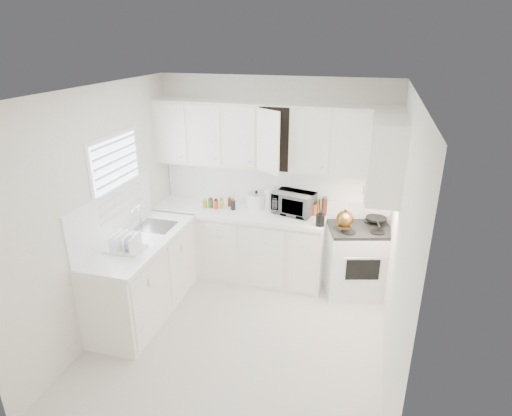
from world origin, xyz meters
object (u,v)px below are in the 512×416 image
(utensil_crock, at_px, (321,212))
(dish_rack, at_px, (125,241))
(stove, at_px, (358,251))
(microwave, at_px, (294,201))
(tea_kettle, at_px, (345,218))
(rice_cooker, at_px, (256,199))

(utensil_crock, distance_m, dish_rack, 2.21)
(utensil_crock, xyz_separation_m, dish_rack, (-1.88, -1.16, -0.07))
(stove, relative_size, microwave, 2.30)
(stove, height_order, utensil_crock, utensil_crock)
(microwave, bearing_deg, tea_kettle, -5.62)
(stove, xyz_separation_m, tea_kettle, (-0.18, -0.16, 0.49))
(dish_rack, bearing_deg, rice_cooker, 54.27)
(microwave, distance_m, dish_rack, 2.10)
(microwave, relative_size, dish_rack, 1.31)
(microwave, distance_m, rice_cooker, 0.50)
(rice_cooker, relative_size, utensil_crock, 0.70)
(rice_cooker, height_order, dish_rack, rice_cooker)
(tea_kettle, bearing_deg, dish_rack, -160.36)
(stove, xyz_separation_m, rice_cooker, (-1.33, 0.11, 0.50))
(dish_rack, bearing_deg, tea_kettle, 27.85)
(tea_kettle, relative_size, utensil_crock, 0.73)
(tea_kettle, distance_m, dish_rack, 2.49)
(rice_cooker, distance_m, dish_rack, 1.81)
(stove, height_order, rice_cooker, rice_cooker)
(microwave, xyz_separation_m, rice_cooker, (-0.50, 0.04, -0.05))
(tea_kettle, height_order, rice_cooker, rice_cooker)
(tea_kettle, height_order, utensil_crock, utensil_crock)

